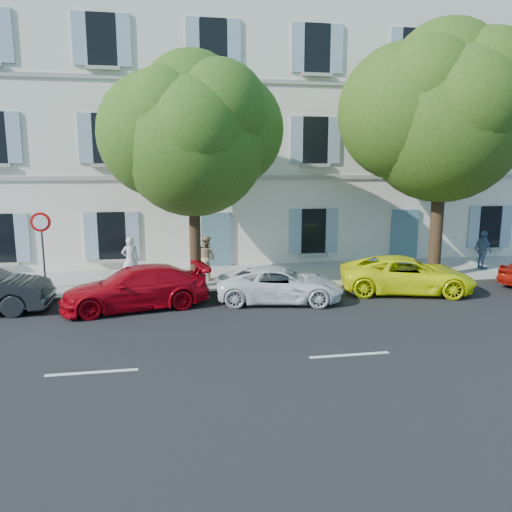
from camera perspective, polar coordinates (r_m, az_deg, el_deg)
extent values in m
plane|color=black|center=(16.12, 5.65, -6.03)|extent=(90.00, 90.00, 0.00)
cube|color=#A09E96|center=(20.28, 2.29, -2.34)|extent=(36.00, 4.50, 0.15)
cube|color=#9E998E|center=(18.23, 3.73, -3.81)|extent=(36.00, 0.16, 0.16)
cube|color=silver|center=(25.47, -0.42, 13.67)|extent=(28.00, 7.00, 12.00)
imported|color=#A40410|center=(16.43, -13.61, -3.54)|extent=(4.92, 2.77, 1.35)
imported|color=white|center=(16.76, 2.76, -3.28)|extent=(4.50, 2.67, 1.17)
imported|color=#F9FF0A|center=(18.71, 16.86, -2.06)|extent=(5.09, 3.25, 1.31)
cylinder|color=#3A2819|center=(18.11, -6.96, 1.48)|extent=(0.41, 0.41, 3.23)
ellipsoid|color=#3C6A1B|center=(17.91, -7.22, 12.77)|extent=(5.16, 5.16, 5.68)
cylinder|color=#3A2819|center=(20.71, 19.88, 2.75)|extent=(0.49, 0.49, 3.72)
ellipsoid|color=#3E651A|center=(20.61, 20.61, 14.18)|extent=(6.04, 6.04, 6.65)
cylinder|color=#383A3D|center=(18.38, -23.08, -0.46)|extent=(0.07, 0.07, 2.40)
cylinder|color=red|center=(18.16, -23.40, 3.58)|extent=(0.66, 0.06, 0.65)
cylinder|color=#7293BF|center=(20.61, 20.52, 8.49)|extent=(0.16, 0.16, 7.88)
cylinder|color=#7293BF|center=(20.31, 22.30, 19.54)|extent=(0.42, 1.36, 0.10)
cube|color=#383A3D|center=(19.71, 23.39, 19.34)|extent=(0.34, 0.49, 0.18)
imported|color=silver|center=(19.35, -14.16, -0.42)|extent=(0.66, 0.46, 1.74)
imported|color=tan|center=(19.34, -5.75, -0.18)|extent=(1.06, 1.05, 1.73)
imported|color=slate|center=(23.29, 24.51, 0.64)|extent=(0.48, 1.00, 1.66)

